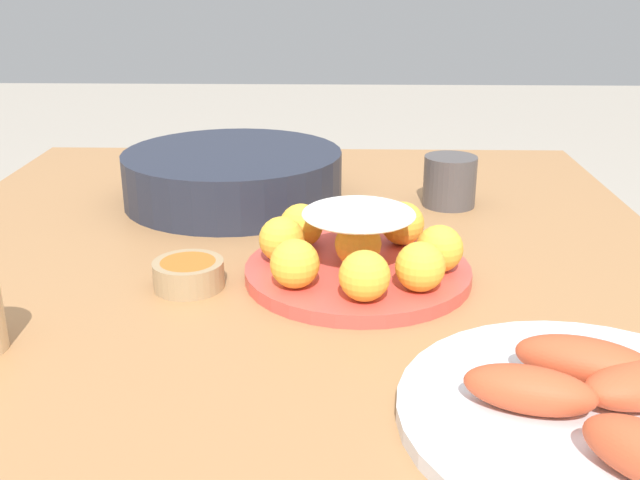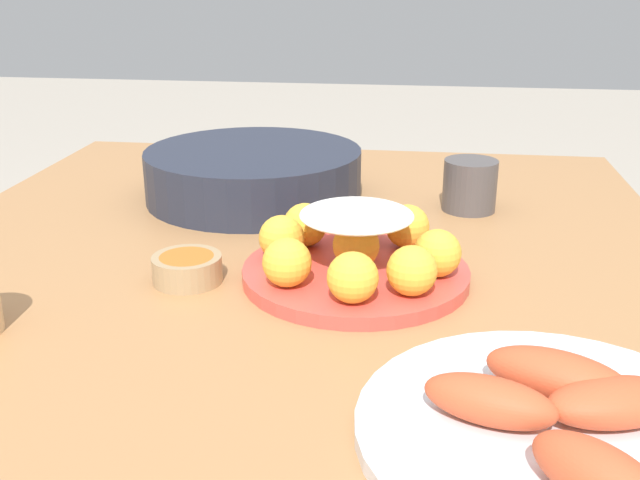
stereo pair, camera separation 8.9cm
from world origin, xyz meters
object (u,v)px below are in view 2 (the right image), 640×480
(dining_table, at_px, (288,326))
(cup_near, at_px, (470,185))
(cake_plate, at_px, (355,253))
(sauce_bowl, at_px, (187,268))
(seafood_platter, at_px, (561,424))
(serving_bowl, at_px, (254,172))

(dining_table, distance_m, cup_near, 0.36)
(cake_plate, bearing_deg, sauce_bowl, 99.22)
(sauce_bowl, bearing_deg, seafood_platter, -124.91)
(serving_bowl, bearing_deg, seafood_platter, -148.05)
(dining_table, height_order, serving_bowl, serving_bowl)
(cake_plate, bearing_deg, dining_table, 65.09)
(serving_bowl, distance_m, seafood_platter, 0.71)
(serving_bowl, xyz_separation_m, seafood_platter, (-0.60, -0.37, -0.03))
(serving_bowl, bearing_deg, dining_table, -159.45)
(serving_bowl, bearing_deg, sauce_bowl, 178.78)
(cake_plate, distance_m, cup_near, 0.32)
(serving_bowl, distance_m, cup_near, 0.33)
(dining_table, distance_m, cake_plate, 0.16)
(cup_near, bearing_deg, serving_bowl, 87.26)
(dining_table, xyz_separation_m, seafood_platter, (-0.34, -0.28, 0.11))
(cup_near, bearing_deg, sauce_bowl, 132.96)
(cake_plate, bearing_deg, seafood_platter, -147.89)
(sauce_bowl, distance_m, seafood_platter, 0.46)
(serving_bowl, relative_size, sauce_bowl, 4.14)
(cake_plate, height_order, cup_near, cake_plate)
(serving_bowl, distance_m, sauce_bowl, 0.33)
(dining_table, relative_size, cake_plate, 4.53)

